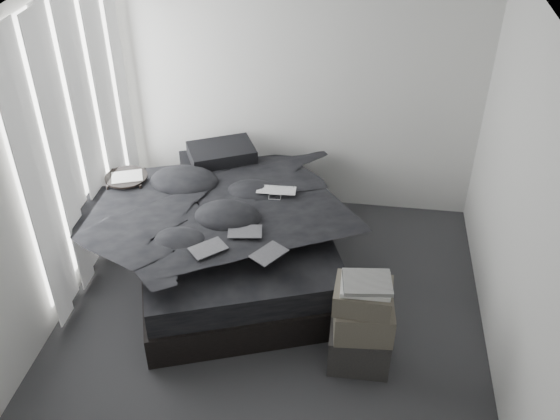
# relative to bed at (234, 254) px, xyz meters

# --- Properties ---
(floor) EXTENTS (3.60, 4.20, 0.01)m
(floor) POSITION_rel_bed_xyz_m (0.45, -0.87, -0.15)
(floor) COLOR #2E2E30
(floor) RESTS_ON ground
(ceiling) EXTENTS (3.60, 4.20, 0.01)m
(ceiling) POSITION_rel_bed_xyz_m (0.45, -0.87, 2.45)
(ceiling) COLOR white
(ceiling) RESTS_ON ground
(wall_back) EXTENTS (3.60, 0.01, 2.60)m
(wall_back) POSITION_rel_bed_xyz_m (0.45, 1.23, 1.15)
(wall_back) COLOR silver
(wall_back) RESTS_ON ground
(wall_left) EXTENTS (0.01, 4.20, 2.60)m
(wall_left) POSITION_rel_bed_xyz_m (-1.35, -0.87, 1.15)
(wall_left) COLOR silver
(wall_left) RESTS_ON ground
(wall_right) EXTENTS (0.01, 4.20, 2.60)m
(wall_right) POSITION_rel_bed_xyz_m (2.25, -0.87, 1.15)
(wall_right) COLOR silver
(wall_right) RESTS_ON ground
(window_left) EXTENTS (0.02, 2.00, 2.30)m
(window_left) POSITION_rel_bed_xyz_m (-1.33, 0.03, 1.20)
(window_left) COLOR white
(window_left) RESTS_ON wall_left
(curtain_left) EXTENTS (0.06, 2.12, 2.48)m
(curtain_left) POSITION_rel_bed_xyz_m (-1.28, 0.03, 1.13)
(curtain_left) COLOR white
(curtain_left) RESTS_ON wall_left
(bed) EXTENTS (2.35, 2.67, 0.30)m
(bed) POSITION_rel_bed_xyz_m (0.00, 0.00, 0.00)
(bed) COLOR black
(bed) RESTS_ON floor
(mattress) EXTENTS (2.26, 2.59, 0.24)m
(mattress) POSITION_rel_bed_xyz_m (0.00, 0.00, 0.27)
(mattress) COLOR black
(mattress) RESTS_ON bed
(duvet) EXTENTS (2.20, 2.35, 0.26)m
(duvet) POSITION_rel_bed_xyz_m (0.02, -0.05, 0.52)
(duvet) COLOR black
(duvet) RESTS_ON mattress
(pillow_lower) EXTENTS (0.79, 0.66, 0.15)m
(pillow_lower) POSITION_rel_bed_xyz_m (-0.34, 0.80, 0.47)
(pillow_lower) COLOR black
(pillow_lower) RESTS_ON mattress
(pillow_upper) EXTENTS (0.75, 0.66, 0.14)m
(pillow_upper) POSITION_rel_bed_xyz_m (-0.27, 0.80, 0.61)
(pillow_upper) COLOR black
(pillow_upper) RESTS_ON pillow_lower
(laptop) EXTENTS (0.36, 0.24, 0.03)m
(laptop) POSITION_rel_bed_xyz_m (0.37, 0.19, 0.66)
(laptop) COLOR silver
(laptop) RESTS_ON duvet
(comic_a) EXTENTS (0.33, 0.33, 0.01)m
(comic_a) POSITION_rel_bed_xyz_m (-0.05, -0.65, 0.65)
(comic_a) COLOR black
(comic_a) RESTS_ON duvet
(comic_b) EXTENTS (0.30, 0.22, 0.01)m
(comic_b) POSITION_rel_bed_xyz_m (0.20, -0.39, 0.66)
(comic_b) COLOR black
(comic_b) RESTS_ON duvet
(comic_c) EXTENTS (0.31, 0.34, 0.01)m
(comic_c) POSITION_rel_bed_xyz_m (0.44, -0.65, 0.67)
(comic_c) COLOR black
(comic_c) RESTS_ON duvet
(side_stand) EXTENTS (0.47, 0.47, 0.73)m
(side_stand) POSITION_rel_bed_xyz_m (-1.07, 0.28, 0.22)
(side_stand) COLOR black
(side_stand) RESTS_ON floor
(papers) EXTENTS (0.34, 0.30, 0.01)m
(papers) POSITION_rel_bed_xyz_m (-1.06, 0.27, 0.59)
(papers) COLOR white
(papers) RESTS_ON side_stand
(floor_books) EXTENTS (0.21, 0.24, 0.14)m
(floor_books) POSITION_rel_bed_xyz_m (-1.12, -0.02, -0.08)
(floor_books) COLOR black
(floor_books) RESTS_ON floor
(box_lower) EXTENTS (0.47, 0.37, 0.35)m
(box_lower) POSITION_rel_bed_xyz_m (1.21, -1.01, 0.02)
(box_lower) COLOR #242424
(box_lower) RESTS_ON floor
(box_mid) EXTENTS (0.47, 0.38, 0.27)m
(box_mid) POSITION_rel_bed_xyz_m (1.22, -1.02, 0.33)
(box_mid) COLOR #544E42
(box_mid) RESTS_ON box_lower
(box_upper) EXTENTS (0.43, 0.36, 0.18)m
(box_upper) POSITION_rel_bed_xyz_m (1.20, -1.01, 0.55)
(box_upper) COLOR #544E42
(box_upper) RESTS_ON box_mid
(art_book_white) EXTENTS (0.36, 0.29, 0.04)m
(art_book_white) POSITION_rel_bed_xyz_m (1.21, -1.01, 0.66)
(art_book_white) COLOR silver
(art_book_white) RESTS_ON box_upper
(art_book_snake) EXTENTS (0.38, 0.31, 0.03)m
(art_book_snake) POSITION_rel_bed_xyz_m (1.22, -1.02, 0.70)
(art_book_snake) COLOR silver
(art_book_snake) RESTS_ON art_book_white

